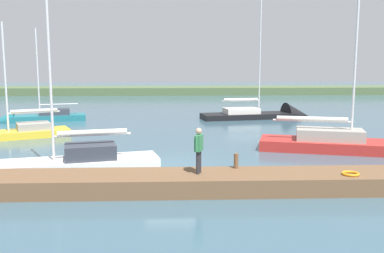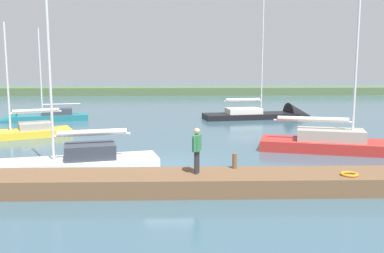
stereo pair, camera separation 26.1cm
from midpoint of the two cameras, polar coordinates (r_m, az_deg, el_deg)
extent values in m
plane|color=#385666|center=(20.75, -3.15, -5.13)|extent=(200.00, 200.00, 0.00)
cube|color=#4C603D|center=(71.04, -2.56, 4.42)|extent=(180.00, 8.00, 2.40)
cube|color=brown|center=(16.37, -3.39, -7.57)|extent=(26.38, 2.22, 0.69)
cylinder|color=brown|center=(17.11, 5.54, -4.64)|extent=(0.18, 0.18, 0.61)
torus|color=orange|center=(17.11, 20.22, -6.00)|extent=(0.66, 0.66, 0.10)
cube|color=black|center=(38.64, 7.35, 1.23)|extent=(8.74, 4.02, 0.76)
cone|color=black|center=(40.55, 13.80, 1.39)|extent=(2.71, 2.91, 2.54)
cube|color=silver|center=(38.36, 6.48, 2.13)|extent=(3.33, 2.37, 0.49)
cylinder|color=silver|center=(38.74, 8.99, 9.80)|extent=(0.11, 0.11, 10.83)
cylinder|color=silver|center=(38.24, 6.39, 3.47)|extent=(3.47, 0.72, 0.09)
cylinder|color=silver|center=(38.23, 6.40, 3.65)|extent=(3.15, 0.78, 0.21)
cube|color=#1E6B75|center=(38.74, -19.04, 0.78)|extent=(6.53, 3.49, 0.95)
cone|color=#1E6B75|center=(39.01, -24.33, 0.54)|extent=(2.16, 2.29, 1.91)
cube|color=#333842|center=(38.65, -18.25, 1.90)|extent=(2.78, 2.01, 0.52)
cylinder|color=silver|center=(38.48, -20.30, 6.89)|extent=(0.13, 0.13, 7.37)
cylinder|color=silver|center=(38.58, -17.74, 2.87)|extent=(3.09, 0.94, 0.10)
cube|color=#B22823|center=(25.24, 19.06, -2.85)|extent=(9.21, 4.86, 0.94)
cube|color=gray|center=(25.06, 17.81, -1.05)|extent=(3.99, 2.74, 0.64)
cylinder|color=silver|center=(24.87, 20.93, 8.64)|extent=(0.13, 0.13, 9.19)
cylinder|color=silver|center=(24.89, 15.57, 0.74)|extent=(4.19, 1.28, 0.11)
cylinder|color=silver|center=(24.88, 15.58, 1.01)|extent=(3.81, 1.30, 0.25)
cube|color=white|center=(20.61, -15.80, -5.32)|extent=(7.97, 3.83, 0.76)
cube|color=#333842|center=(20.47, -13.93, -3.27)|extent=(2.65, 2.20, 0.69)
cylinder|color=silver|center=(20.08, -19.10, 8.98)|extent=(0.12, 0.12, 9.51)
cylinder|color=silver|center=(20.33, -13.62, -1.11)|extent=(3.46, 0.94, 0.10)
cylinder|color=silver|center=(20.31, -13.63, -0.78)|extent=(3.16, 1.01, 0.26)
cube|color=gold|center=(30.54, -22.58, -1.24)|extent=(6.78, 4.66, 0.79)
cube|color=gray|center=(30.53, -20.86, 0.05)|extent=(2.62, 2.45, 0.48)
cylinder|color=silver|center=(30.14, -24.15, 6.07)|extent=(0.13, 0.13, 7.08)
cylinder|color=silver|center=(30.43, -20.77, 1.79)|extent=(3.06, 1.49, 0.10)
cylinder|color=silver|center=(30.42, -20.78, 2.02)|extent=(2.80, 1.45, 0.21)
cylinder|color=#28282D|center=(16.30, 0.56, -4.76)|extent=(0.14, 0.14, 0.88)
cylinder|color=#28282D|center=(16.10, 0.33, -4.93)|extent=(0.14, 0.14, 0.88)
cube|color=#337F4C|center=(16.05, 0.45, -2.24)|extent=(0.37, 0.52, 0.62)
sphere|color=tan|center=(15.97, 0.45, -0.61)|extent=(0.24, 0.24, 0.24)
cylinder|color=#337F4C|center=(16.32, 0.76, -2.01)|extent=(0.09, 0.09, 0.59)
cylinder|color=#337F4C|center=(15.78, 0.13, -2.36)|extent=(0.09, 0.09, 0.59)
camera|label=1|loc=(0.13, -90.34, -0.05)|focal=39.49mm
camera|label=2|loc=(0.13, 89.66, 0.05)|focal=39.49mm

